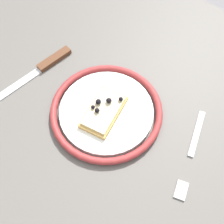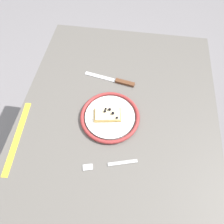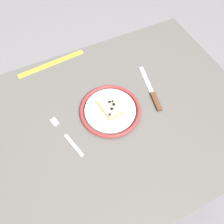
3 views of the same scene
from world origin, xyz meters
The scene contains 7 objects.
ground_plane centered at (0.00, 0.00, 0.00)m, with size 6.00×6.00×0.00m, color slate.
dining_table centered at (0.00, 0.00, 0.69)m, with size 1.19×0.83×0.78m.
plate centered at (0.03, 0.03, 0.79)m, with size 0.24×0.24×0.02m.
pizza_slice_near centered at (0.04, 0.04, 0.80)m, with size 0.08×0.12×0.03m.
knife centered at (0.23, 0.02, 0.78)m, with size 0.06×0.24×0.01m.
fork centered at (-0.16, 0.00, 0.78)m, with size 0.07×0.20×0.00m.
measuring_tape centered at (-0.10, 0.38, 0.78)m, with size 0.32×0.02×0.00m, color yellow.
Camera 3 is at (-0.14, -0.36, 1.52)m, focal length 33.95 mm.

